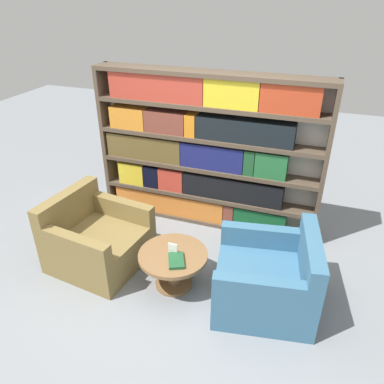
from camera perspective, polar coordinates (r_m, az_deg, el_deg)
ground_plane at (r=4.04m, az=-3.86°, el=-14.10°), size 14.00×14.00×0.00m
bookshelf at (r=4.60m, az=1.75°, el=6.10°), size 2.78×0.30×1.93m
armchair_left at (r=4.31m, az=-14.37°, el=-7.20°), size 1.02×1.01×0.79m
armchair_right at (r=3.76m, az=11.55°, el=-13.04°), size 1.06×1.04×0.79m
coffee_table at (r=3.86m, az=-2.88°, el=-10.70°), size 0.70×0.70×0.40m
table_sign at (r=3.76m, az=-2.94°, el=-8.77°), size 0.10×0.06×0.12m
stray_book at (r=3.68m, az=-2.42°, el=-10.41°), size 0.23×0.27×0.03m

